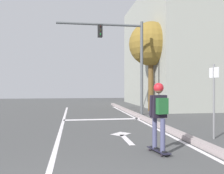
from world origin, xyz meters
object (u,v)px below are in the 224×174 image
traffic_signal_mast (123,50)px  roadside_tree (151,45)px  skater (159,108)px  skateboard (159,150)px  street_sign_post (214,90)px

traffic_signal_mast → roadside_tree: size_ratio=0.90×
skater → skateboard: bearing=101.7°
skateboard → traffic_signal_mast: traffic_signal_mast is taller
skater → traffic_signal_mast: bearing=84.8°
skater → roadside_tree: (2.91, 9.54, 3.14)m
skateboard → traffic_signal_mast: 8.24m
street_sign_post → roadside_tree: (0.77, 8.28, 2.74)m
street_sign_post → traffic_signal_mast: bearing=103.1°
skateboard → street_sign_post: street_sign_post is taller
skateboard → traffic_signal_mast: bearing=84.7°
skateboard → skater: (0.00, -0.02, 0.97)m
skateboard → street_sign_post: (2.14, 1.24, 1.37)m
street_sign_post → skater: bearing=-149.5°
skateboard → street_sign_post: bearing=30.1°
traffic_signal_mast → street_sign_post: (1.45, -6.22, -2.06)m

